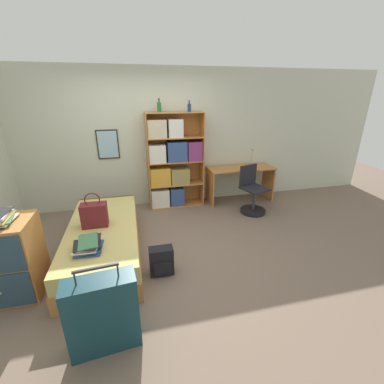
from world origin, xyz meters
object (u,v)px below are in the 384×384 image
suitcase (103,314)px  desk_chair (252,198)px  handbag (94,215)px  bottle_brown (189,107)px  bottle_green (159,107)px  backpack (161,261)px  bookcase (171,163)px  book_stack_on_bed (88,246)px  desk (240,177)px  bed (104,239)px  desk_lamp (253,151)px  dresser (7,259)px

suitcase → desk_chair: bearing=42.4°
handbag → bottle_brown: (1.63, 1.42, 1.27)m
bottle_green → backpack: size_ratio=0.63×
bookcase → bottle_green: (-0.18, 0.03, 1.03)m
book_stack_on_bed → desk: (2.71, 1.96, 0.00)m
handbag → backpack: 1.10m
bottle_brown → desk_chair: 2.03m
book_stack_on_bed → bookcase: 2.45m
bed → bottle_green: bottle_green is taller
bookcase → desk: size_ratio=1.36×
bed → suitcase: (0.12, -1.49, 0.13)m
bottle_brown → desk_lamp: size_ratio=0.43×
dresser → backpack: size_ratio=2.46×
handbag → book_stack_on_bed: (-0.02, -0.58, -0.11)m
backpack → bed: bearing=139.5°
desk_chair → bookcase: bearing=155.4°
bookcase → desk: 1.46m
desk_lamp → bottle_brown: bearing=179.5°
bottle_brown → handbag: bearing=-138.9°
bookcase → bed: bearing=-129.5°
bed → bottle_brown: bottle_brown is taller
bottle_brown → desk_chair: (1.08, -0.61, -1.61)m
handbag → dresser: (-0.87, -0.55, -0.18)m
suitcase → desk_chair: size_ratio=0.95×
bookcase → bottle_brown: bottle_brown is taller
suitcase → book_stack_on_bed: bearing=103.6°
bottle_green → desk_chair: 2.38m
bookcase → bottle_green: 1.05m
book_stack_on_bed → bookcase: (1.30, 2.05, 0.36)m
bottle_green → desk: bearing=-4.1°
bottle_green → backpack: bearing=-98.0°
handbag → book_stack_on_bed: handbag is taller
suitcase → desk_lamp: bearing=46.4°
backpack → book_stack_on_bed: bearing=178.3°
suitcase → dresser: bearing=138.9°
desk_lamp → desk_chair: bearing=-112.3°
book_stack_on_bed → backpack: book_stack_on_bed is taller
bed → dresser: bearing=-149.5°
bed → book_stack_on_bed: (-0.10, -0.59, 0.29)m
handbag → bookcase: (1.28, 1.46, 0.25)m
bookcase → desk: (1.41, -0.08, -0.36)m
dresser → bottle_brown: 3.50m
desk_lamp → desk_chair: desk_lamp is taller
bookcase → desk_lamp: bookcase is taller
bottle_green → desk: bottle_green is taller
suitcase → backpack: size_ratio=2.34×
desk_lamp → backpack: (-2.15, -2.02, -0.85)m
bottle_green → backpack: (-0.30, -2.10, -1.73)m
bookcase → suitcase: bearing=-110.1°
book_stack_on_bed → bottle_brown: bottle_brown is taller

